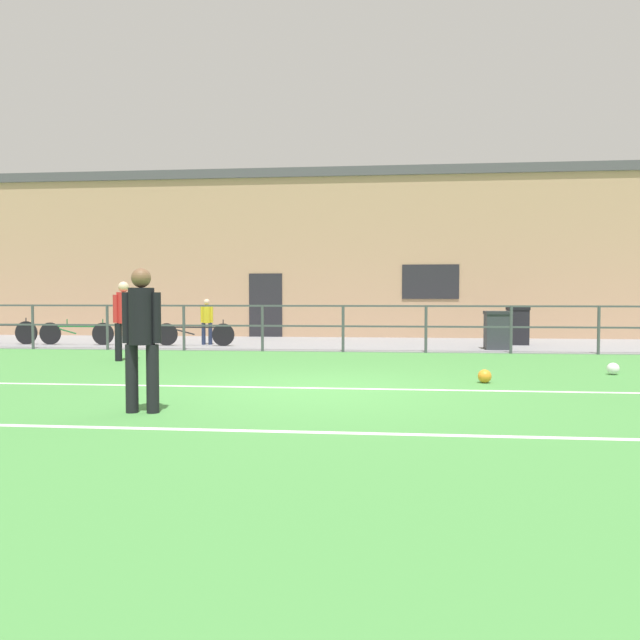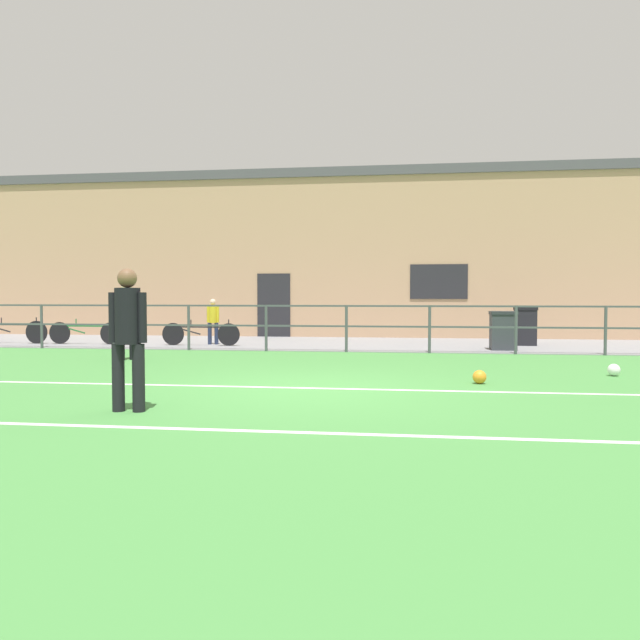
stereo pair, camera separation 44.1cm
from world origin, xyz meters
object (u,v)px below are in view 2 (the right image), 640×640
bicycle_parked_0 (85,333)px  trash_bin_0 (503,330)px  soccer_ball_match (614,370)px  bicycle_parked_2 (201,334)px  player_striker (127,316)px  player_goalkeeper (128,331)px  soccer_ball_spare (479,377)px  bicycle_parked_1 (10,331)px  trash_bin_1 (525,326)px  spectator_child (213,319)px

bicycle_parked_0 → trash_bin_0: (11.31, -0.26, 0.17)m
soccer_ball_match → bicycle_parked_2: bicycle_parked_2 is taller
bicycle_parked_0 → player_striker: bearing=-51.0°
player_goalkeeper → soccer_ball_spare: 5.40m
player_striker → bicycle_parked_0: player_striker is taller
soccer_ball_spare → bicycle_parked_1: 13.80m
bicycle_parked_0 → bicycle_parked_1: bicycle_parked_1 is taller
player_striker → soccer_ball_match: size_ratio=7.99×
soccer_ball_match → bicycle_parked_1: bicycle_parked_1 is taller
player_striker → bicycle_parked_1: 6.39m
trash_bin_0 → bicycle_parked_2: bearing=178.1°
trash_bin_0 → soccer_ball_match: bearing=-76.6°
player_striker → trash_bin_1: bearing=-15.6°
trash_bin_0 → trash_bin_1: bearing=61.8°
soccer_ball_match → bicycle_parked_1: (-14.70, 5.00, 0.25)m
spectator_child → soccer_ball_spare: bearing=127.9°
soccer_ball_match → trash_bin_1: 6.28m
soccer_ball_spare → bicycle_parked_2: bicycle_parked_2 is taller
player_goalkeeper → trash_bin_0: 10.63m
soccer_ball_spare → trash_bin_1: bearing=74.4°
spectator_child → bicycle_parked_0: spectator_child is taller
player_striker → bicycle_parked_1: (-5.22, 3.65, -0.60)m
player_goalkeeper → bicycle_parked_0: 10.78m
soccer_ball_spare → spectator_child: (-6.46, 6.69, 0.63)m
player_striker → trash_bin_0: bearing=-21.7°
soccer_ball_match → trash_bin_1: trash_bin_1 is taller
player_goalkeeper → bicycle_parked_2: bearing=102.7°
player_striker → player_goalkeeper: bearing=-108.5°
bicycle_parked_1 → bicycle_parked_2: bicycle_parked_1 is taller
player_striker → soccer_ball_match: 9.61m
bicycle_parked_0 → bicycle_parked_2: bearing=-0.0°
soccer_ball_spare → trash_bin_1: trash_bin_1 is taller
spectator_child → bicycle_parked_0: bearing=0.7°
player_goalkeeper → player_striker: bearing=114.4°
soccer_ball_spare → bicycle_parked_0: 11.83m
bicycle_parked_2 → trash_bin_1: bearing=8.2°
soccer_ball_match → trash_bin_1: size_ratio=0.20×
spectator_child → bicycle_parked_2: (-0.22, -0.43, -0.40)m
player_goalkeeper → player_striker: 6.15m
soccer_ball_match → bicycle_parked_2: 10.37m
bicycle_parked_0 → bicycle_parked_2: size_ratio=0.98×
player_striker → bicycle_parked_2: player_striker is taller
trash_bin_1 → player_striker: bearing=-151.8°
player_striker → trash_bin_1: player_striker is taller
spectator_child → bicycle_parked_1: bearing=-1.9°
spectator_child → player_striker: bearing=75.3°
soccer_ball_spare → bicycle_parked_1: bearing=153.0°
trash_bin_0 → trash_bin_1: size_ratio=0.93×
player_goalkeeper → spectator_child: size_ratio=1.35×
soccer_ball_match → bicycle_parked_0: (-12.43, 5.00, 0.24)m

